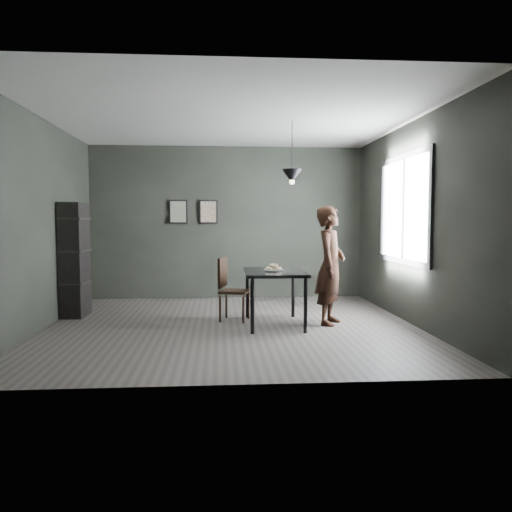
{
  "coord_description": "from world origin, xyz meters",
  "views": [
    {
      "loc": [
        -0.15,
        -6.77,
        1.43
      ],
      "look_at": [
        0.35,
        0.05,
        0.95
      ],
      "focal_mm": 35.0,
      "sensor_mm": 36.0,
      "label": 1
    }
  ],
  "objects": [
    {
      "name": "wood_chair",
      "position": [
        -0.02,
        0.36,
        0.52
      ],
      "size": [
        0.49,
        0.49,
        0.91
      ],
      "rotation": [
        0.0,
        0.0,
        -0.28
      ],
      "color": "black",
      "rests_on": "ground"
    },
    {
      "name": "shelf_unit",
      "position": [
        -2.32,
        0.86,
        0.85
      ],
      "size": [
        0.34,
        0.58,
        1.7
      ],
      "primitive_type": "cube",
      "rotation": [
        0.0,
        0.0,
        -0.03
      ],
      "color": "black",
      "rests_on": "ground"
    },
    {
      "name": "framed_print_right",
      "position": [
        -0.35,
        2.47,
        1.6
      ],
      "size": [
        0.34,
        0.04,
        0.44
      ],
      "color": "black",
      "rests_on": "ground"
    },
    {
      "name": "window_assembly",
      "position": [
        2.47,
        0.2,
        1.6
      ],
      "size": [
        0.04,
        1.96,
        1.56
      ],
      "color": "white",
      "rests_on": "ground"
    },
    {
      "name": "back_wall",
      "position": [
        0.0,
        2.5,
        1.4
      ],
      "size": [
        5.0,
        0.1,
        2.8
      ],
      "primitive_type": "cube",
      "color": "black",
      "rests_on": "ground"
    },
    {
      "name": "pendant_lamp",
      "position": [
        0.85,
        0.1,
        2.05
      ],
      "size": [
        0.28,
        0.28,
        0.86
      ],
      "color": "black",
      "rests_on": "ground"
    },
    {
      "name": "ceiling",
      "position": [
        0.0,
        0.0,
        2.8
      ],
      "size": [
        5.0,
        5.0,
        0.02
      ],
      "color": "silver",
      "rests_on": "ground"
    },
    {
      "name": "framed_print_left",
      "position": [
        -0.9,
        2.47,
        1.6
      ],
      "size": [
        0.34,
        0.04,
        0.44
      ],
      "color": "black",
      "rests_on": "ground"
    },
    {
      "name": "woman",
      "position": [
        1.38,
        0.0,
        0.82
      ],
      "size": [
        0.61,
        0.71,
        1.64
      ],
      "primitive_type": "imported",
      "rotation": [
        0.0,
        0.0,
        1.14
      ],
      "color": "black",
      "rests_on": "ground"
    },
    {
      "name": "donut_pile",
      "position": [
        0.59,
        -0.04,
        0.8
      ],
      "size": [
        0.22,
        0.15,
        0.09
      ],
      "rotation": [
        0.0,
        0.0,
        -0.23
      ],
      "color": "beige",
      "rests_on": "white_plate"
    },
    {
      "name": "cafe_table",
      "position": [
        0.6,
        0.0,
        0.67
      ],
      "size": [
        0.8,
        1.2,
        0.75
      ],
      "color": "black",
      "rests_on": "ground"
    },
    {
      "name": "white_plate",
      "position": [
        0.59,
        -0.04,
        0.76
      ],
      "size": [
        0.23,
        0.23,
        0.01
      ],
      "primitive_type": "cylinder",
      "color": "silver",
      "rests_on": "cafe_table"
    },
    {
      "name": "ground",
      "position": [
        0.0,
        0.0,
        0.0
      ],
      "size": [
        5.0,
        5.0,
        0.0
      ],
      "primitive_type": "plane",
      "color": "#34302D",
      "rests_on": "ground"
    }
  ]
}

